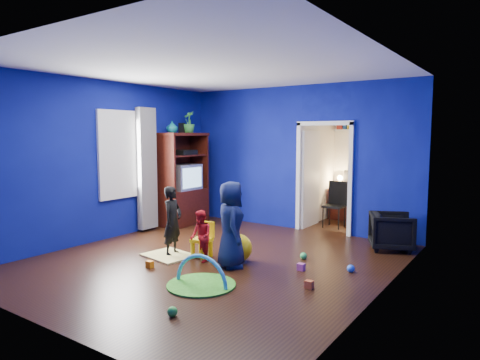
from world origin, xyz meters
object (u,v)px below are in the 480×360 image
Objects in this scene: tv_armoire at (183,179)px; study_desk at (350,203)px; armchair at (392,231)px; kid_chair at (202,241)px; vase at (172,127)px; hopper_ball at (238,248)px; play_mat at (201,285)px; crt_tv at (184,177)px; toddler_red at (201,236)px; child_navy at (231,224)px; child_black at (173,221)px; folding_chair at (334,205)px.

study_desk is at bearing 41.30° from tv_armoire.
armchair is 3.18m from kid_chair.
vase is at bearing -135.43° from study_desk.
hopper_ball reaches higher than play_mat.
armchair is 0.98× the size of crt_tv.
tv_armoire is 2.22× the size of play_mat.
vase reaches higher than crt_tv.
toddler_red is 1.12m from play_mat.
child_navy is at bearing -31.02° from vase.
child_black reaches higher than play_mat.
folding_chair is at bearing 66.19° from kid_chair.
hopper_ball is at bearing -32.73° from crt_tv.
child_navy is 3.20m from crt_tv.
play_mat is 0.96× the size of folding_chair.
hopper_ball is (1.07, 0.28, -0.34)m from child_black.
hopper_ball is at bearing -93.65° from study_desk.
hopper_ball is at bearing -86.24° from child_black.
folding_chair reaches higher than kid_chair.
crt_tv is 3.98m from play_mat.
folding_chair is at bearing 32.80° from vase.
crt_tv is 3.10m from hopper_ball.
tv_armoire reaches higher than kid_chair.
armchair is 2.53m from study_desk.
tv_armoire is 2.23× the size of study_desk.
child_navy is 0.80m from kid_chair.
study_desk is at bearing -45.01° from child_navy.
kid_chair is 1.33m from play_mat.
play_mat is (0.15, -0.86, -0.62)m from child_navy.
armchair is at bearing 9.51° from vase.
play_mat is at bearing -41.38° from vase.
hopper_ball is 0.64m from kid_chair.
folding_chair is at bearing -32.25° from child_black.
tv_armoire is at bearing 27.12° from child_black.
child_black is 2.43m from crt_tv.
armchair is 0.35× the size of tv_armoire.
vase is at bearing -97.59° from crt_tv.
armchair is 2.84× the size of vase.
tv_armoire is 3.24m from folding_chair.
folding_chair is at bearing 28.63° from crt_tv.
tv_armoire is at bearing -151.71° from folding_chair.
child_black is 2.67m from vase.
child_black is 1.12m from child_navy.
play_mat is (0.83, -1.01, -0.24)m from kid_chair.
hopper_ball is (-1.72, -2.04, -0.10)m from armchair.
vase is (-2.61, 1.57, 1.45)m from child_navy.
toddler_red reaches higher than kid_chair.
kid_chair is at bearing -171.57° from hopper_ball.
toddler_red is at bearing -102.22° from folding_chair.
folding_chair is (0.26, 3.14, 0.24)m from hopper_ball.
vase is at bearing 138.62° from play_mat.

